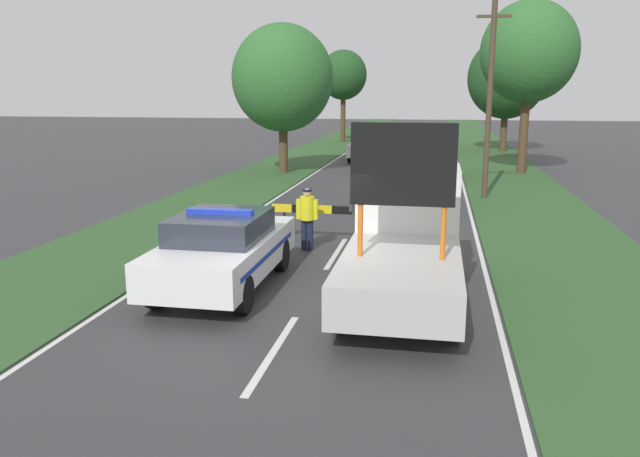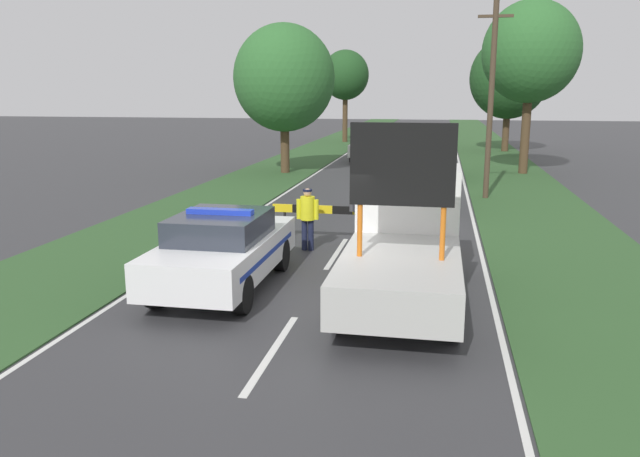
{
  "view_description": "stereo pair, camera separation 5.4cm",
  "coord_description": "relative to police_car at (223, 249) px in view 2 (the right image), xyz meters",
  "views": [
    {
      "loc": [
        2.31,
        -10.74,
        3.83
      ],
      "look_at": [
        0.02,
        1.5,
        1.1
      ],
      "focal_mm": 35.0,
      "sensor_mm": 36.0,
      "label": 1
    },
    {
      "loc": [
        2.36,
        -10.73,
        3.83
      ],
      "look_at": [
        0.02,
        1.5,
        1.1
      ],
      "focal_mm": 35.0,
      "sensor_mm": 36.0,
      "label": 2
    }
  ],
  "objects": [
    {
      "name": "grass_verge_left",
      "position": [
        -3.74,
        19.33,
        -0.78
      ],
      "size": [
        3.92,
        120.0,
        0.03
      ],
      "color": "#2D5128",
      "rests_on": "ground"
    },
    {
      "name": "lane_markings",
      "position": [
        1.77,
        18.88,
        -0.79
      ],
      "size": [
        7.0,
        71.02,
        0.01
      ],
      "color": "silver",
      "rests_on": "ground"
    },
    {
      "name": "roadside_tree_mid_left",
      "position": [
        8.33,
        31.25,
        3.92
      ],
      "size": [
        4.98,
        4.98,
        7.34
      ],
      "color": "#4C3823",
      "rests_on": "ground"
    },
    {
      "name": "roadside_tree_near_left",
      "position": [
        -3.17,
        37.07,
        4.28
      ],
      "size": [
        3.58,
        3.58,
        6.98
      ],
      "color": "#4C3823",
      "rests_on": "ground"
    },
    {
      "name": "roadside_tree_mid_right",
      "position": [
        8.08,
        19.59,
        4.83
      ],
      "size": [
        4.43,
        4.43,
        7.98
      ],
      "color": "#4C3823",
      "rests_on": "ground"
    },
    {
      "name": "police_car",
      "position": [
        0.0,
        0.0,
        0.0
      ],
      "size": [
        1.87,
        4.57,
        1.62
      ],
      "rotation": [
        0.0,
        0.0,
        -0.07
      ],
      "color": "white",
      "rests_on": "ground"
    },
    {
      "name": "traffic_cone_near_truck",
      "position": [
        4.43,
        3.68,
        -0.43
      ],
      "size": [
        0.53,
        0.53,
        0.73
      ],
      "color": "black",
      "rests_on": "ground"
    },
    {
      "name": "police_officer",
      "position": [
        1.02,
        3.26,
        0.13
      ],
      "size": [
        0.55,
        0.35,
        1.54
      ],
      "rotation": [
        0.0,
        0.0,
        3.04
      ],
      "color": "#191E38",
      "rests_on": "ground"
    },
    {
      "name": "work_truck",
      "position": [
        3.55,
        0.26,
        0.3
      ],
      "size": [
        2.04,
        5.27,
        3.35
      ],
      "rotation": [
        0.0,
        0.0,
        3.09
      ],
      "color": "white",
      "rests_on": "ground"
    },
    {
      "name": "pedestrian_civilian",
      "position": [
        2.28,
        3.89,
        0.25
      ],
      "size": [
        0.64,
        0.4,
        1.77
      ],
      "rotation": [
        0.0,
        0.0,
        0.29
      ],
      "color": "#232326",
      "rests_on": "ground"
    },
    {
      "name": "grass_verge_right",
      "position": [
        7.29,
        19.33,
        -0.78
      ],
      "size": [
        3.92,
        120.0,
        0.03
      ],
      "color": "#2D5128",
      "rests_on": "ground"
    },
    {
      "name": "queued_car_sedan_black",
      "position": [
        -0.2,
        30.28,
        -0.06
      ],
      "size": [
        1.75,
        4.62,
        1.36
      ],
      "rotation": [
        0.0,
        0.0,
        3.14
      ],
      "color": "black",
      "rests_on": "ground"
    },
    {
      "name": "roadside_tree_near_right",
      "position": [
        -3.16,
        17.77,
        3.67
      ],
      "size": [
        4.75,
        4.75,
        6.97
      ],
      "color": "#4C3823",
      "rests_on": "ground"
    },
    {
      "name": "queued_car_hatch_blue",
      "position": [
        3.67,
        17.22,
        0.01
      ],
      "size": [
        1.93,
        4.32,
        1.53
      ],
      "rotation": [
        0.0,
        0.0,
        3.14
      ],
      "color": "navy",
      "rests_on": "ground"
    },
    {
      "name": "queued_car_sedan_silver",
      "position": [
        3.38,
        10.02,
        0.04
      ],
      "size": [
        1.83,
        4.24,
        1.61
      ],
      "rotation": [
        0.0,
        0.0,
        3.14
      ],
      "color": "#B2B2B7",
      "rests_on": "ground"
    },
    {
      "name": "road_barrier",
      "position": [
        1.48,
        4.2,
        0.01
      ],
      "size": [
        3.18,
        0.08,
        0.96
      ],
      "rotation": [
        0.0,
        0.0,
        -0.04
      ],
      "color": "black",
      "rests_on": "ground"
    },
    {
      "name": "traffic_cone_near_police",
      "position": [
        -0.37,
        2.55,
        -0.5
      ],
      "size": [
        0.43,
        0.43,
        0.59
      ],
      "color": "black",
      "rests_on": "ground"
    },
    {
      "name": "queued_car_van_white",
      "position": [
        0.16,
        24.28,
        0.02
      ],
      "size": [
        1.81,
        4.56,
        1.58
      ],
      "rotation": [
        0.0,
        0.0,
        3.14
      ],
      "color": "silver",
      "rests_on": "ground"
    },
    {
      "name": "traffic_cone_centre_front",
      "position": [
        3.09,
        4.66,
        -0.47
      ],
      "size": [
        0.48,
        0.48,
        0.66
      ],
      "color": "black",
      "rests_on": "ground"
    },
    {
      "name": "utility_pole",
      "position": [
        5.86,
        11.97,
        2.88
      ],
      "size": [
        1.2,
        0.2,
        7.11
      ],
      "color": "#473828",
      "rests_on": "ground"
    },
    {
      "name": "ground_plane",
      "position": [
        1.77,
        -0.67,
        -0.79
      ],
      "size": [
        160.0,
        160.0,
        0.0
      ],
      "primitive_type": "plane",
      "color": "#333335"
    }
  ]
}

